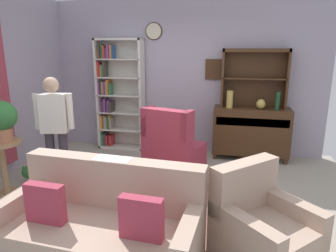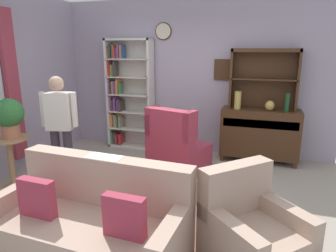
% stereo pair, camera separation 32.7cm
% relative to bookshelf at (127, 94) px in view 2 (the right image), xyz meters
% --- Properties ---
extents(ground_plane, '(5.40, 4.60, 0.02)m').
position_rel_bookshelf_xyz_m(ground_plane, '(1.30, -1.94, -1.06)').
color(ground_plane, '#9E9384').
extents(wall_back, '(5.00, 0.09, 2.80)m').
position_rel_bookshelf_xyz_m(wall_back, '(1.29, 0.19, 0.35)').
color(wall_back, '#A399AD').
rests_on(wall_back, ground_plane).
extents(area_rug, '(2.58, 1.88, 0.01)m').
position_rel_bookshelf_xyz_m(area_rug, '(1.50, -2.24, -1.05)').
color(area_rug, brown).
rests_on(area_rug, ground_plane).
extents(bookshelf, '(0.90, 0.30, 2.10)m').
position_rel_bookshelf_xyz_m(bookshelf, '(0.00, 0.00, 0.00)').
color(bookshelf, silver).
rests_on(bookshelf, ground_plane).
extents(sideboard, '(1.30, 0.45, 0.92)m').
position_rel_bookshelf_xyz_m(sideboard, '(2.52, -0.08, -0.54)').
color(sideboard, '#422816').
rests_on(sideboard, ground_plane).
extents(sideboard_hutch, '(1.10, 0.26, 1.00)m').
position_rel_bookshelf_xyz_m(sideboard_hutch, '(2.52, 0.02, 0.51)').
color(sideboard_hutch, '#422816').
rests_on(sideboard_hutch, sideboard).
extents(vase_tall, '(0.11, 0.11, 0.30)m').
position_rel_bookshelf_xyz_m(vase_tall, '(2.13, -0.16, 0.02)').
color(vase_tall, tan).
rests_on(vase_tall, sideboard).
extents(vase_round, '(0.15, 0.15, 0.17)m').
position_rel_bookshelf_xyz_m(vase_round, '(2.65, -0.15, -0.05)').
color(vase_round, tan).
rests_on(vase_round, sideboard).
extents(bottle_wine, '(0.07, 0.07, 0.30)m').
position_rel_bookshelf_xyz_m(bottle_wine, '(2.91, -0.17, 0.02)').
color(bottle_wine, '#194223').
rests_on(bottle_wine, sideboard).
extents(couch_floral, '(1.84, 0.94, 0.90)m').
position_rel_bookshelf_xyz_m(couch_floral, '(1.10, -3.17, -0.74)').
color(couch_floral, tan).
rests_on(couch_floral, ground_plane).
extents(armchair_floral, '(1.08, 1.08, 0.88)m').
position_rel_bookshelf_xyz_m(armchair_floral, '(2.53, -2.83, -0.76)').
color(armchair_floral, tan).
rests_on(armchair_floral, ground_plane).
extents(wingback_chair, '(0.98, 0.99, 1.05)m').
position_rel_bookshelf_xyz_m(wingback_chair, '(1.30, -0.98, -0.67)').
color(wingback_chair, '#A33347').
rests_on(wingback_chair, ground_plane).
extents(plant_stand, '(0.52, 0.52, 0.75)m').
position_rel_bookshelf_xyz_m(plant_stand, '(-0.71, -2.26, -0.59)').
color(plant_stand, '#A87F56').
rests_on(plant_stand, ground_plane).
extents(potted_plant_large, '(0.39, 0.39, 0.54)m').
position_rel_bookshelf_xyz_m(potted_plant_large, '(-0.66, -2.25, 0.01)').
color(potted_plant_large, '#AD6B4C').
rests_on(potted_plant_large, plant_stand).
extents(potted_plant_small, '(0.20, 0.20, 0.27)m').
position_rel_bookshelf_xyz_m(potted_plant_small, '(-0.66, -1.86, -0.90)').
color(potted_plant_small, beige).
rests_on(potted_plant_small, ground_plane).
extents(person_reading, '(0.52, 0.28, 1.56)m').
position_rel_bookshelf_xyz_m(person_reading, '(-0.14, -1.90, -0.15)').
color(person_reading, '#38333D').
rests_on(person_reading, ground_plane).
extents(coffee_table, '(0.80, 0.50, 0.42)m').
position_rel_bookshelf_xyz_m(coffee_table, '(1.07, -2.45, -0.70)').
color(coffee_table, '#422816').
rests_on(coffee_table, ground_plane).
extents(book_stack, '(0.19, 0.15, 0.05)m').
position_rel_bookshelf_xyz_m(book_stack, '(0.97, -2.48, -0.61)').
color(book_stack, '#CC7233').
rests_on(book_stack, coffee_table).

